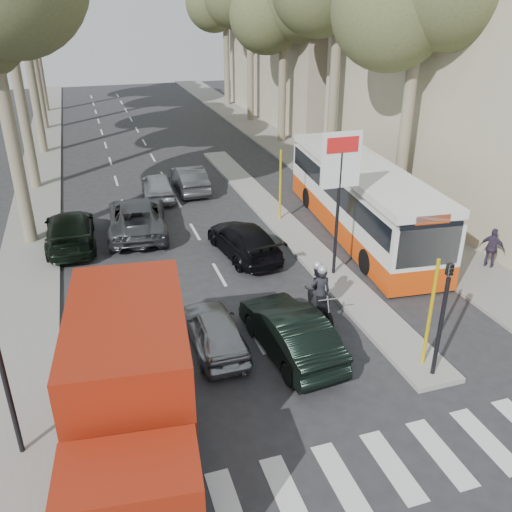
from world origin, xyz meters
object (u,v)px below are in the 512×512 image
Objects in this scene: city_bus at (360,197)px; dark_hatchback at (290,331)px; red_truck at (131,392)px; motorcycle at (318,291)px; silver_hatchback at (214,330)px.

dark_hatchback is at bearing -123.69° from city_bus.
red_truck is 15.37m from city_bus.
city_bus reaches higher than dark_hatchback.
city_bus is at bearing 49.57° from red_truck.
red_truck reaches higher than motorcycle.
city_bus is at bearing -134.56° from dark_hatchback.
city_bus is at bearing 57.45° from motorcycle.
red_truck is at bearing -140.38° from motorcycle.
red_truck is (-4.85, -2.76, 1.15)m from dark_hatchback.
dark_hatchback is at bearing 35.99° from red_truck.
city_bus reaches higher than silver_hatchback.
silver_hatchback is 2.29m from dark_hatchback.
red_truck is 2.96× the size of motorcycle.
silver_hatchback is at bearing 59.60° from red_truck.
silver_hatchback is 3.85m from motorcycle.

